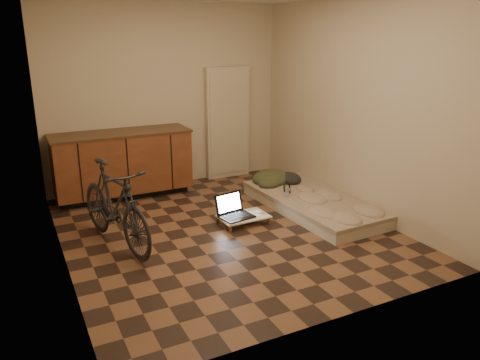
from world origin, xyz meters
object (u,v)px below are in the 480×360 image
bicycle (114,201)px  futon (314,203)px  laptop (234,212)px  lap_desk (243,217)px

bicycle → futon: bicycle is taller
bicycle → laptop: 1.42m
bicycle → lap_desk: (1.48, -0.07, -0.41)m
lap_desk → laptop: bearing=159.3°
lap_desk → laptop: laptop is taller
bicycle → futon: bearing=-14.4°
futon → laptop: 1.13m
bicycle → laptop: size_ratio=3.65×
futon → laptop: (-1.13, 0.03, 0.06)m
futon → lap_desk: (-1.02, -0.01, -0.00)m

